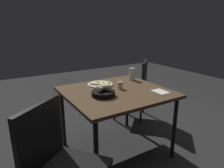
# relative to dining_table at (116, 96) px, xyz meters

# --- Properties ---
(ground) EXTENTS (8.00, 8.00, 0.00)m
(ground) POSITION_rel_dining_table_xyz_m (0.00, 0.00, -0.64)
(ground) COLOR #2B2B2B
(dining_table) EXTENTS (0.93, 1.00, 0.70)m
(dining_table) POSITION_rel_dining_table_xyz_m (0.00, 0.00, 0.00)
(dining_table) COLOR #4F3924
(dining_table) RESTS_ON ground
(pizza_plate) EXTENTS (0.28, 0.28, 0.04)m
(pizza_plate) POSITION_rel_dining_table_xyz_m (0.26, 0.04, 0.07)
(pizza_plate) COLOR white
(pizza_plate) RESTS_ON dining_table
(bread_basket) EXTENTS (0.22, 0.22, 0.11)m
(bread_basket) POSITION_rel_dining_table_xyz_m (-0.07, 0.19, 0.10)
(bread_basket) COLOR black
(bread_basket) RESTS_ON dining_table
(beer_glass) EXTENTS (0.07, 0.07, 0.15)m
(beer_glass) POSITION_rel_dining_table_xyz_m (0.24, -0.38, 0.13)
(beer_glass) COLOR silver
(beer_glass) RESTS_ON dining_table
(pepper_shaker) EXTENTS (0.05, 0.05, 0.08)m
(pepper_shaker) POSITION_rel_dining_table_xyz_m (0.02, -0.07, 0.10)
(pepper_shaker) COLOR #BFB299
(pepper_shaker) RESTS_ON dining_table
(napkin) EXTENTS (0.16, 0.12, 0.00)m
(napkin) POSITION_rel_dining_table_xyz_m (-0.26, -0.36, 0.06)
(napkin) COLOR white
(napkin) RESTS_ON dining_table
(chair_near) EXTENTS (0.62, 0.62, 0.87)m
(chair_near) POSITION_rel_dining_table_xyz_m (-0.50, 0.77, -0.14)
(chair_near) COLOR black
(chair_near) RESTS_ON ground
(chair_far) EXTENTS (0.62, 0.62, 0.86)m
(chair_far) POSITION_rel_dining_table_xyz_m (0.57, -0.71, -0.14)
(chair_far) COLOR #282828
(chair_far) RESTS_ON ground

